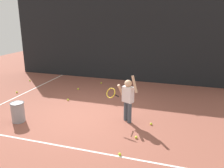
% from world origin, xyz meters
% --- Properties ---
extents(ground_plane, '(20.00, 20.00, 0.00)m').
position_xyz_m(ground_plane, '(0.00, 0.00, 0.00)').
color(ground_plane, brown).
extents(court_line_baseline, '(9.00, 0.05, 0.00)m').
position_xyz_m(court_line_baseline, '(0.00, -1.82, 0.00)').
color(court_line_baseline, white).
rests_on(court_line_baseline, ground).
extents(court_line_sideline, '(0.05, 9.00, 0.00)m').
position_xyz_m(court_line_sideline, '(-3.02, 1.00, 0.00)').
color(court_line_sideline, white).
rests_on(court_line_sideline, ground).
extents(back_fence_windscreen, '(10.39, 0.08, 3.80)m').
position_xyz_m(back_fence_windscreen, '(0.00, 4.08, 1.90)').
color(back_fence_windscreen, black).
rests_on(back_fence_windscreen, ground).
extents(fence_post_0, '(0.09, 0.09, 3.95)m').
position_xyz_m(fence_post_0, '(-5.05, 4.14, 1.97)').
color(fence_post_0, slate).
rests_on(fence_post_0, ground).
extents(fence_post_1, '(0.09, 0.09, 3.95)m').
position_xyz_m(fence_post_1, '(-2.52, 4.14, 1.97)').
color(fence_post_1, slate).
rests_on(fence_post_1, ground).
extents(fence_post_2, '(0.09, 0.09, 3.95)m').
position_xyz_m(fence_post_2, '(0.00, 4.14, 1.97)').
color(fence_post_2, slate).
rests_on(fence_post_2, ground).
extents(fence_post_3, '(0.09, 0.09, 3.95)m').
position_xyz_m(fence_post_3, '(2.52, 4.14, 1.97)').
color(fence_post_3, slate).
rests_on(fence_post_3, ground).
extents(tennis_player, '(0.86, 0.56, 1.35)m').
position_xyz_m(tennis_player, '(1.31, -0.11, 0.73)').
color(tennis_player, '#3F4C59').
rests_on(tennis_player, ground).
extents(ball_hopper, '(0.38, 0.38, 0.56)m').
position_xyz_m(ball_hopper, '(-1.58, -1.03, 0.29)').
color(ball_hopper, gray).
rests_on(ball_hopper, ground).
extents(tennis_ball_0, '(0.07, 0.07, 0.07)m').
position_xyz_m(tennis_ball_0, '(-1.05, 0.88, 0.03)').
color(tennis_ball_0, '#CCE033').
rests_on(tennis_ball_0, ground).
extents(tennis_ball_1, '(0.07, 0.07, 0.07)m').
position_xyz_m(tennis_ball_1, '(-0.67, 3.19, 0.03)').
color(tennis_ball_1, '#CCE033').
rests_on(tennis_ball_1, ground).
extents(tennis_ball_2, '(0.07, 0.07, 0.07)m').
position_xyz_m(tennis_ball_2, '(1.76, -0.97, 0.03)').
color(tennis_ball_2, '#CCE033').
rests_on(tennis_ball_2, ground).
extents(tennis_ball_3, '(0.07, 0.07, 0.07)m').
position_xyz_m(tennis_ball_3, '(1.58, -1.79, 0.03)').
color(tennis_ball_3, '#CCE033').
rests_on(tennis_ball_3, ground).
extents(tennis_ball_5, '(0.07, 0.07, 0.07)m').
position_xyz_m(tennis_ball_5, '(-1.25, 2.10, 0.03)').
color(tennis_ball_5, '#CCE033').
rests_on(tennis_ball_5, ground).
extents(tennis_ball_6, '(0.07, 0.07, 0.07)m').
position_xyz_m(tennis_ball_6, '(1.99, -0.13, 0.03)').
color(tennis_ball_6, '#CCE033').
rests_on(tennis_ball_6, ground).
extents(tennis_ball_7, '(0.07, 0.07, 0.07)m').
position_xyz_m(tennis_ball_7, '(-3.84, 2.57, 0.03)').
color(tennis_ball_7, '#CCE033').
rests_on(tennis_ball_7, ground).
extents(tennis_ball_8, '(0.07, 0.07, 0.07)m').
position_xyz_m(tennis_ball_8, '(-3.30, 1.03, 0.03)').
color(tennis_ball_8, '#CCE033').
rests_on(tennis_ball_8, ground).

